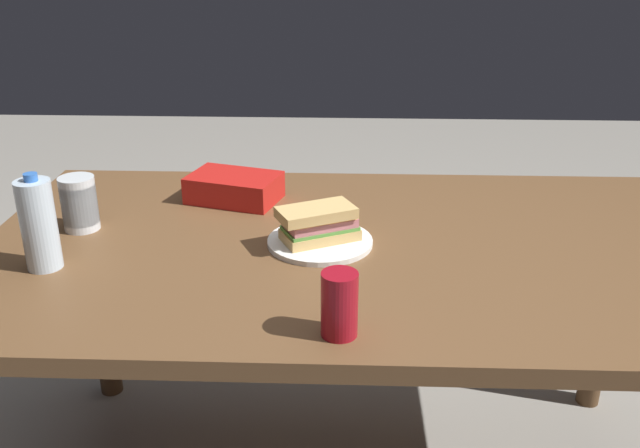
% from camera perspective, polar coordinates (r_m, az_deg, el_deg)
% --- Properties ---
extents(dining_table, '(1.71, 0.98, 0.74)m').
position_cam_1_polar(dining_table, '(1.64, 2.52, -4.15)').
color(dining_table, brown).
rests_on(dining_table, ground_plane).
extents(paper_plate, '(0.24, 0.24, 0.01)m').
position_cam_1_polar(paper_plate, '(1.59, -0.00, -1.46)').
color(paper_plate, white).
rests_on(paper_plate, dining_table).
extents(sandwich, '(0.20, 0.17, 0.08)m').
position_cam_1_polar(sandwich, '(1.57, -0.10, 0.05)').
color(sandwich, '#DBB26B').
rests_on(sandwich, paper_plate).
extents(soda_can_red, '(0.07, 0.07, 0.12)m').
position_cam_1_polar(soda_can_red, '(1.22, 1.60, -6.61)').
color(soda_can_red, maroon).
rests_on(soda_can_red, dining_table).
extents(chip_bag, '(0.26, 0.21, 0.07)m').
position_cam_1_polar(chip_bag, '(1.85, -7.06, 2.99)').
color(chip_bag, red).
rests_on(chip_bag, dining_table).
extents(water_bottle_tall, '(0.07, 0.07, 0.21)m').
position_cam_1_polar(water_bottle_tall, '(1.56, -22.11, -0.04)').
color(water_bottle_tall, silver).
rests_on(water_bottle_tall, dining_table).
extents(plastic_cup_stack, '(0.08, 0.08, 0.13)m').
position_cam_1_polar(plastic_cup_stack, '(1.74, -19.17, 1.61)').
color(plastic_cup_stack, silver).
rests_on(plastic_cup_stack, dining_table).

